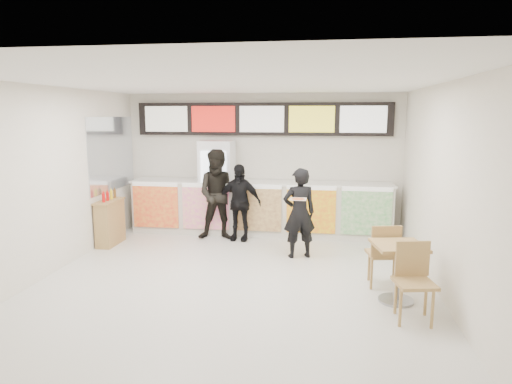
% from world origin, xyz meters
% --- Properties ---
extents(floor, '(7.00, 7.00, 0.00)m').
position_xyz_m(floor, '(0.00, 0.00, 0.00)').
color(floor, beige).
rests_on(floor, ground).
extents(ceiling, '(7.00, 7.00, 0.00)m').
position_xyz_m(ceiling, '(0.00, 0.00, 3.00)').
color(ceiling, white).
rests_on(ceiling, wall_back).
extents(wall_back, '(6.00, 0.00, 6.00)m').
position_xyz_m(wall_back, '(0.00, 3.50, 1.50)').
color(wall_back, silver).
rests_on(wall_back, floor).
extents(wall_left, '(0.00, 7.00, 7.00)m').
position_xyz_m(wall_left, '(-3.00, 0.00, 1.50)').
color(wall_left, silver).
rests_on(wall_left, floor).
extents(wall_right, '(0.00, 7.00, 7.00)m').
position_xyz_m(wall_right, '(3.00, 0.00, 1.50)').
color(wall_right, silver).
rests_on(wall_right, floor).
extents(service_counter, '(5.56, 0.77, 1.14)m').
position_xyz_m(service_counter, '(0.00, 3.09, 0.57)').
color(service_counter, silver).
rests_on(service_counter, floor).
extents(menu_board, '(5.50, 0.14, 0.70)m').
position_xyz_m(menu_board, '(0.00, 3.41, 2.45)').
color(menu_board, black).
rests_on(menu_board, wall_back).
extents(drinks_fridge, '(0.70, 0.67, 2.00)m').
position_xyz_m(drinks_fridge, '(-0.93, 3.11, 1.00)').
color(drinks_fridge, white).
rests_on(drinks_fridge, floor).
extents(mirror_panel, '(0.01, 2.00, 1.50)m').
position_xyz_m(mirror_panel, '(-2.99, 2.45, 1.75)').
color(mirror_panel, '#B2B7BF').
rests_on(mirror_panel, wall_left).
extents(customer_main, '(0.69, 0.56, 1.62)m').
position_xyz_m(customer_main, '(0.92, 1.57, 0.81)').
color(customer_main, black).
rests_on(customer_main, floor).
extents(customer_left, '(0.99, 0.81, 1.86)m').
position_xyz_m(customer_left, '(-0.77, 2.55, 0.93)').
color(customer_left, black).
rests_on(customer_left, floor).
extents(customer_mid, '(0.95, 0.46, 1.57)m').
position_xyz_m(customer_mid, '(-0.36, 2.55, 0.78)').
color(customer_mid, black).
rests_on(customer_mid, floor).
extents(pizza_slice, '(0.36, 0.36, 0.02)m').
position_xyz_m(pizza_slice, '(0.92, 1.12, 1.16)').
color(pizza_slice, beige).
rests_on(pizza_slice, customer_main).
extents(cafe_table, '(0.77, 1.72, 0.97)m').
position_xyz_m(cafe_table, '(2.36, -0.23, 0.57)').
color(cafe_table, tan).
rests_on(cafe_table, floor).
extents(condiment_ledge, '(0.32, 0.80, 1.06)m').
position_xyz_m(condiment_ledge, '(-2.82, 1.85, 0.45)').
color(condiment_ledge, tan).
rests_on(condiment_ledge, floor).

